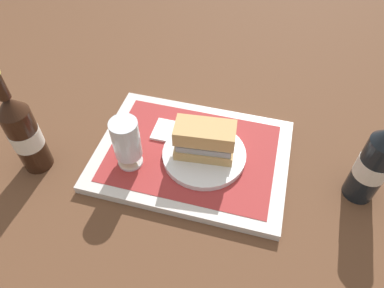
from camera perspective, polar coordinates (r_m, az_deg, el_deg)
The scene contains 9 objects.
ground_plane at distance 0.83m, azimuth 0.00°, elevation -2.25°, with size 3.00×3.00×0.00m, color brown.
tray at distance 0.83m, azimuth 0.00°, elevation -1.82°, with size 0.44×0.32×0.02m, color silver.
placemat at distance 0.82m, azimuth 0.00°, elevation -1.35°, with size 0.38×0.27×0.00m, color #9E2D2D.
plate at distance 0.81m, azimuth 1.96°, elevation -1.73°, with size 0.19×0.19×0.01m, color white.
sandwich at distance 0.77m, azimuth 1.81°, elevation 0.68°, with size 0.14×0.08×0.08m.
beer_glass at distance 0.76m, azimuth -10.51°, elevation 0.39°, with size 0.06×0.06×0.12m.
napkin_folded at distance 0.86m, azimuth -3.25°, elevation 1.99°, with size 0.09×0.07×0.01m, color white.
beer_bottle at distance 0.83m, azimuth -25.49°, elevation 1.62°, with size 0.07×0.07×0.27m.
second_bottle at distance 0.78m, azimuth 27.44°, elevation -2.76°, with size 0.07×0.07×0.27m.
Camera 1 is at (-0.14, 0.51, 0.65)m, focal length 33.08 mm.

